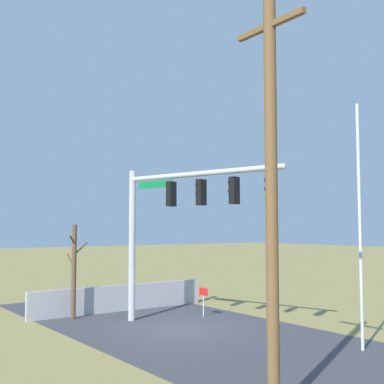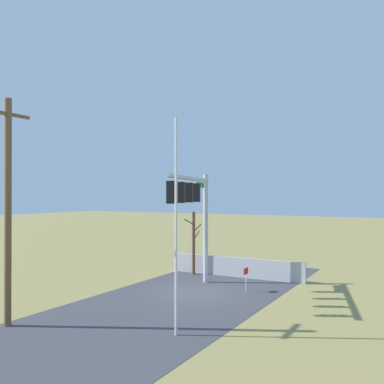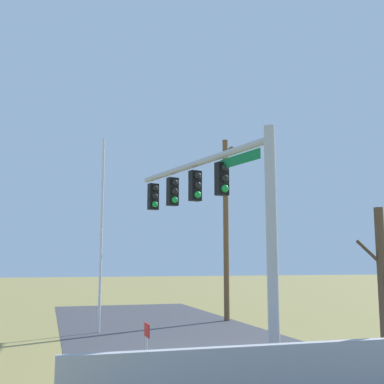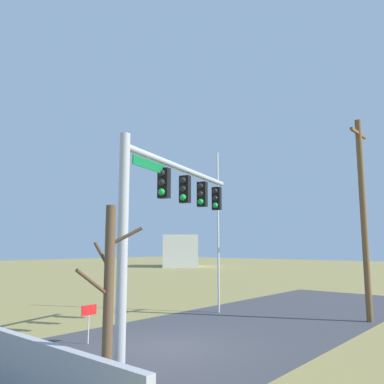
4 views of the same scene
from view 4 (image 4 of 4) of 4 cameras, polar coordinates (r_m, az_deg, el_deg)
ground_plane at (r=12.99m, az=-3.65°, el=-21.73°), size 160.00×160.00×0.00m
road_surface at (r=16.05m, az=6.89°, el=-19.02°), size 28.00×8.00×0.01m
sidewalk_corner at (r=10.27m, az=-15.37°, el=-25.19°), size 6.00×6.00×0.01m
retaining_fence at (r=10.10m, az=-24.58°, el=-21.63°), size 0.20×8.63×1.18m
signal_mast at (r=12.54m, az=-3.48°, el=-1.67°), size 7.06×2.03×6.13m
flagpole at (r=18.97m, az=3.84°, el=-5.66°), size 0.10×0.10×7.72m
utility_pole at (r=18.24m, az=23.81°, el=-2.92°), size 1.90×0.26×8.64m
bare_tree at (r=7.99m, az=-12.19°, el=-15.53°), size 1.27×1.02×3.91m
open_sign at (r=13.52m, az=-14.87°, el=-17.02°), size 0.56×0.04×1.22m
distant_building at (r=62.08m, az=-1.67°, el=-8.61°), size 10.05×9.74×4.86m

